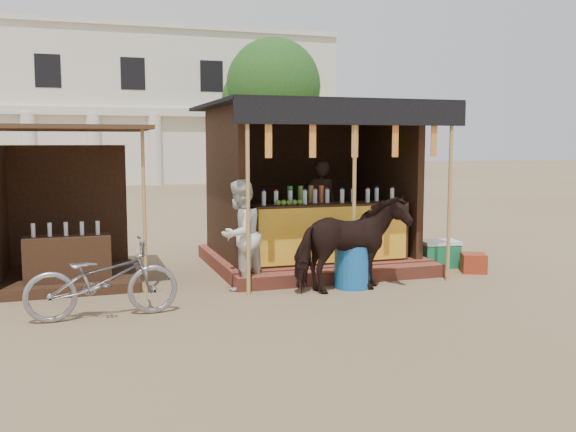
{
  "coord_description": "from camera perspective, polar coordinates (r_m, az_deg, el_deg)",
  "views": [
    {
      "loc": [
        -2.83,
        -6.99,
        2.13
      ],
      "look_at": [
        0.0,
        1.6,
        1.1
      ],
      "focal_mm": 40.0,
      "sensor_mm": 36.0,
      "label": 1
    }
  ],
  "objects": [
    {
      "name": "ground",
      "position": [
        7.84,
        3.71,
        -9.28
      ],
      "size": [
        120.0,
        120.0,
        0.0
      ],
      "primitive_type": "plane",
      "color": "#846B4C",
      "rests_on": "ground"
    },
    {
      "name": "main_stall",
      "position": [
        11.1,
        2.13,
        0.77
      ],
      "size": [
        3.6,
        3.61,
        2.78
      ],
      "color": "#984431",
      "rests_on": "ground"
    },
    {
      "name": "secondary_stall",
      "position": [
        10.32,
        -19.96,
        -1.02
      ],
      "size": [
        2.4,
        2.4,
        2.38
      ],
      "color": "#372114",
      "rests_on": "ground"
    },
    {
      "name": "cow",
      "position": [
        9.2,
        5.65,
        -2.53
      ],
      "size": [
        1.71,
        0.92,
        1.38
      ],
      "primitive_type": "imported",
      "rotation": [
        0.0,
        0.0,
        1.68
      ],
      "color": "black",
      "rests_on": "ground"
    },
    {
      "name": "motorbike",
      "position": [
        8.17,
        -16.17,
        -5.43
      ],
      "size": [
        1.85,
        0.72,
        0.96
      ],
      "primitive_type": "imported",
      "rotation": [
        0.0,
        0.0,
        1.62
      ],
      "color": "gray",
      "rests_on": "ground"
    },
    {
      "name": "bystander",
      "position": [
        9.36,
        -4.29,
        -1.67
      ],
      "size": [
        0.99,
        0.98,
        1.61
      ],
      "primitive_type": "imported",
      "rotation": [
        0.0,
        0.0,
        3.87
      ],
      "color": "silver",
      "rests_on": "ground"
    },
    {
      "name": "blue_barrel",
      "position": [
        9.53,
        5.74,
        -4.12
      ],
      "size": [
        0.69,
        0.69,
        0.76
      ],
      "primitive_type": "cylinder",
      "rotation": [
        0.0,
        0.0,
        0.38
      ],
      "color": "#1559A3",
      "rests_on": "ground"
    },
    {
      "name": "red_crate",
      "position": [
        11.08,
        16.17,
        -4.03
      ],
      "size": [
        0.51,
        0.52,
        0.31
      ],
      "primitive_type": "cube",
      "rotation": [
        0.0,
        0.0,
        -0.42
      ],
      "color": "maroon",
      "rests_on": "ground"
    },
    {
      "name": "cooler",
      "position": [
        11.38,
        13.31,
        -3.28
      ],
      "size": [
        0.69,
        0.52,
        0.46
      ],
      "color": "#1A7543",
      "rests_on": "ground"
    },
    {
      "name": "background_building",
      "position": [
        36.99,
        -17.13,
        9.07
      ],
      "size": [
        26.0,
        7.45,
        8.18
      ],
      "color": "silver",
      "rests_on": "ground"
    },
    {
      "name": "tree",
      "position": [
        30.49,
        -1.73,
        11.19
      ],
      "size": [
        4.5,
        4.4,
        7.0
      ],
      "color": "#382314",
      "rests_on": "ground"
    }
  ]
}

